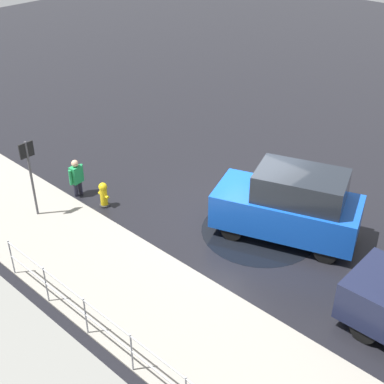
% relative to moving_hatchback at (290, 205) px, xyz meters
% --- Properties ---
extents(ground_plane, '(60.00, 60.00, 0.00)m').
position_rel_moving_hatchback_xyz_m(ground_plane, '(1.29, 0.27, -1.03)').
color(ground_plane, black).
extents(kerb_strip, '(24.00, 3.20, 0.04)m').
position_rel_moving_hatchback_xyz_m(kerb_strip, '(1.29, 4.47, -1.01)').
color(kerb_strip, gray).
rests_on(kerb_strip, ground).
extents(moving_hatchback, '(4.25, 2.94, 2.06)m').
position_rel_moving_hatchback_xyz_m(moving_hatchback, '(0.00, 0.00, 0.00)').
color(moving_hatchback, blue).
rests_on(moving_hatchback, ground).
extents(fire_hydrant, '(0.42, 0.31, 0.80)m').
position_rel_moving_hatchback_xyz_m(fire_hydrant, '(4.94, 2.48, -0.63)').
color(fire_hydrant, gold).
rests_on(fire_hydrant, ground).
extents(pedestrian, '(0.28, 0.57, 1.22)m').
position_rel_moving_hatchback_xyz_m(pedestrian, '(6.05, 2.61, -0.34)').
color(pedestrian, '#1E8C4C').
rests_on(pedestrian, ground).
extents(metal_railing, '(7.50, 0.04, 1.05)m').
position_rel_moving_hatchback_xyz_m(metal_railing, '(0.39, 6.05, -0.32)').
color(metal_railing, '#B7BABF').
rests_on(metal_railing, ground).
extents(sign_post, '(0.07, 0.44, 2.40)m').
position_rel_moving_hatchback_xyz_m(sign_post, '(6.00, 4.13, 0.55)').
color(sign_post, '#4C4C51').
rests_on(sign_post, ground).
extents(puddle_patch, '(3.30, 3.30, 0.01)m').
position_rel_moving_hatchback_xyz_m(puddle_patch, '(0.69, 0.33, -1.02)').
color(puddle_patch, black).
rests_on(puddle_patch, ground).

